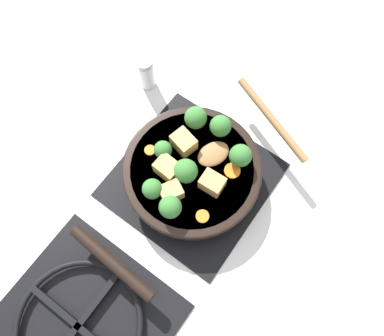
{
  "coord_description": "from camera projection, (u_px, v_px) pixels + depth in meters",
  "views": [
    {
      "loc": [
        -0.15,
        0.21,
        0.77
      ],
      "look_at": [
        0.0,
        0.0,
        0.08
      ],
      "focal_mm": 35.0,
      "sensor_mm": 36.0,
      "label": 1
    }
  ],
  "objects": [
    {
      "name": "tofu_cube_near_handle",
      "position": [
        184.0,
        142.0,
        0.74
      ],
      "size": [
        0.05,
        0.05,
        0.04
      ],
      "primitive_type": "cube",
      "rotation": [
        0.0,
        0.0,
        6.04
      ],
      "color": "tan",
      "rests_on": "skillet_pan"
    },
    {
      "name": "tofu_cube_center_large",
      "position": [
        173.0,
        193.0,
        0.71
      ],
      "size": [
        0.05,
        0.05,
        0.03
      ],
      "primitive_type": "cube",
      "rotation": [
        0.0,
        0.0,
        1.07
      ],
      "color": "tan",
      "rests_on": "skillet_pan"
    },
    {
      "name": "broccoli_floret_west_rim",
      "position": [
        187.0,
        172.0,
        0.71
      ],
      "size": [
        0.05,
        0.05,
        0.05
      ],
      "color": "#709956",
      "rests_on": "skillet_pan"
    },
    {
      "name": "tofu_cube_west_chunk",
      "position": [
        212.0,
        183.0,
        0.71
      ],
      "size": [
        0.05,
        0.04,
        0.04
      ],
      "primitive_type": "cube",
      "rotation": [
        0.0,
        0.0,
        0.06
      ],
      "color": "tan",
      "rests_on": "skillet_pan"
    },
    {
      "name": "wooden_spoon",
      "position": [
        246.0,
        134.0,
        0.76
      ],
      "size": [
        0.21,
        0.22,
        0.02
      ],
      "color": "olive",
      "rests_on": "skillet_pan"
    },
    {
      "name": "broccoli_floret_mid_floret",
      "position": [
        196.0,
        118.0,
        0.75
      ],
      "size": [
        0.05,
        0.05,
        0.05
      ],
      "color": "#709956",
      "rests_on": "skillet_pan"
    },
    {
      "name": "broccoli_floret_center_top",
      "position": [
        240.0,
        156.0,
        0.72
      ],
      "size": [
        0.04,
        0.04,
        0.05
      ],
      "color": "#709956",
      "rests_on": "skillet_pan"
    },
    {
      "name": "salt_shaker",
      "position": [
        147.0,
        74.0,
        0.86
      ],
      "size": [
        0.04,
        0.04,
        0.09
      ],
      "color": "white",
      "rests_on": "ground_plane"
    },
    {
      "name": "rear_burner_grate",
      "position": [
        79.0,
        326.0,
        0.7
      ],
      "size": [
        0.31,
        0.31,
        0.03
      ],
      "color": "black",
      "rests_on": "ground_plane"
    },
    {
      "name": "broccoli_floret_near_spoon",
      "position": [
        163.0,
        150.0,
        0.73
      ],
      "size": [
        0.04,
        0.04,
        0.04
      ],
      "color": "#709956",
      "rests_on": "skillet_pan"
    },
    {
      "name": "carrot_slice_edge_slice",
      "position": [
        150.0,
        150.0,
        0.75
      ],
      "size": [
        0.02,
        0.02,
        0.01
      ],
      "primitive_type": "cylinder",
      "color": "orange",
      "rests_on": "skillet_pan"
    },
    {
      "name": "carrot_slice_near_center",
      "position": [
        202.0,
        216.0,
        0.71
      ],
      "size": [
        0.03,
        0.03,
        0.01
      ],
      "primitive_type": "cylinder",
      "color": "orange",
      "rests_on": "skillet_pan"
    },
    {
      "name": "broccoli_floret_north_edge",
      "position": [
        220.0,
        126.0,
        0.74
      ],
      "size": [
        0.04,
        0.04,
        0.05
      ],
      "color": "#709956",
      "rests_on": "skillet_pan"
    },
    {
      "name": "skillet_pan",
      "position": [
        191.0,
        173.0,
        0.76
      ],
      "size": [
        0.28,
        0.39,
        0.05
      ],
      "color": "black",
      "rests_on": "front_burner_grate"
    },
    {
      "name": "broccoli_floret_east_rim",
      "position": [
        170.0,
        207.0,
        0.69
      ],
      "size": [
        0.04,
        0.04,
        0.05
      ],
      "color": "#709956",
      "rests_on": "skillet_pan"
    },
    {
      "name": "ground_plane",
      "position": [
        192.0,
        180.0,
        0.81
      ],
      "size": [
        2.4,
        2.4,
        0.0
      ],
      "primitive_type": "plane",
      "color": "silver"
    },
    {
      "name": "carrot_slice_orange_thin",
      "position": [
        232.0,
        171.0,
        0.74
      ],
      "size": [
        0.03,
        0.03,
        0.01
      ],
      "primitive_type": "cylinder",
      "color": "orange",
      "rests_on": "skillet_pan"
    },
    {
      "name": "broccoli_floret_south_cluster",
      "position": [
        152.0,
        189.0,
        0.7
      ],
      "size": [
        0.04,
        0.04,
        0.05
      ],
      "color": "#709956",
      "rests_on": "skillet_pan"
    },
    {
      "name": "front_burner_grate",
      "position": [
        192.0,
        178.0,
        0.8
      ],
      "size": [
        0.31,
        0.31,
        0.03
      ],
      "color": "black",
      "rests_on": "ground_plane"
    },
    {
      "name": "tofu_cube_east_chunk",
      "position": [
        168.0,
        168.0,
        0.72
      ],
      "size": [
        0.05,
        0.04,
        0.04
      ],
      "primitive_type": "cube",
      "rotation": [
        0.0,
        0.0,
        6.22
      ],
      "color": "tan",
      "rests_on": "skillet_pan"
    }
  ]
}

